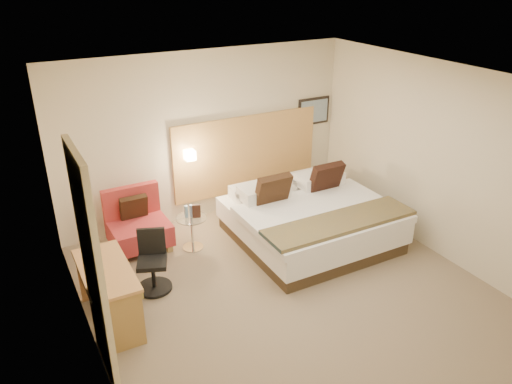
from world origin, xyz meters
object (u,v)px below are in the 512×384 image
side_table (192,231)px  desk_chair (153,266)px  bed (310,219)px  lounge_chair (138,225)px  desk (109,280)px

side_table → desk_chair: bearing=-139.7°
bed → lounge_chair: bed is taller
side_table → bed: bearing=-20.4°
desk → bed: bearing=8.9°
lounge_chair → side_table: size_ratio=1.50×
desk → desk_chair: desk_chair is taller
bed → side_table: size_ratio=3.80×
lounge_chair → desk: 1.72m
bed → desk_chair: bearing=-178.3°
lounge_chair → desk_chair: lounge_chair is taller
desk → desk_chair: (0.63, 0.41, -0.25)m
bed → desk_chair: size_ratio=2.78×
side_table → lounge_chair: bearing=147.3°
desk_chair → side_table: bearing=40.3°
lounge_chair → side_table: bearing=-32.7°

